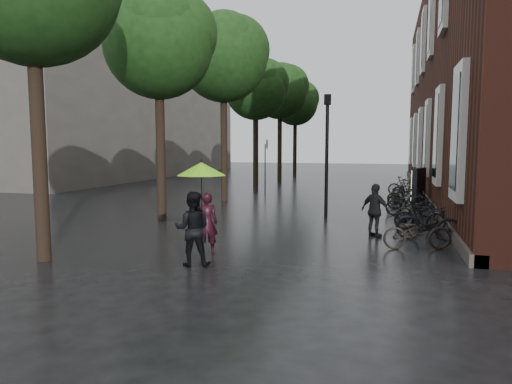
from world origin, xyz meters
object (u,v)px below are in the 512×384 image
(person_burgundy, at_px, (206,223))
(pedestrian_walking, at_px, (375,211))
(parked_bicycles, at_px, (412,202))
(lamp_post, at_px, (327,144))
(ad_lightbox, at_px, (418,186))
(person_black, at_px, (192,229))

(person_burgundy, distance_m, pedestrian_walking, 5.12)
(parked_bicycles, distance_m, lamp_post, 4.22)
(ad_lightbox, height_order, lamp_post, lamp_post)
(person_burgundy, distance_m, person_black, 1.11)
(person_burgundy, distance_m, parked_bicycles, 9.70)
(person_black, height_order, pedestrian_walking, person_black)
(parked_bicycles, bearing_deg, ad_lightbox, 82.14)
(person_burgundy, xyz_separation_m, person_black, (0.12, -1.11, 0.06))
(person_burgundy, height_order, parked_bicycles, person_burgundy)
(person_black, relative_size, lamp_post, 0.37)
(person_burgundy, relative_size, ad_lightbox, 0.92)
(pedestrian_walking, height_order, parked_bicycles, pedestrian_walking)
(person_burgundy, distance_m, ad_lightbox, 12.56)
(ad_lightbox, xyz_separation_m, lamp_post, (-3.49, -4.87, 1.88))
(person_burgundy, xyz_separation_m, ad_lightbox, (5.61, 11.23, 0.07))
(person_black, distance_m, pedestrian_walking, 5.80)
(person_burgundy, bearing_deg, parked_bicycles, -146.33)
(person_black, xyz_separation_m, pedestrian_walking, (3.82, 4.37, -0.05))
(parked_bicycles, height_order, ad_lightbox, ad_lightbox)
(person_burgundy, height_order, ad_lightbox, ad_lightbox)
(person_black, height_order, lamp_post, lamp_post)
(ad_lightbox, distance_m, lamp_post, 6.28)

